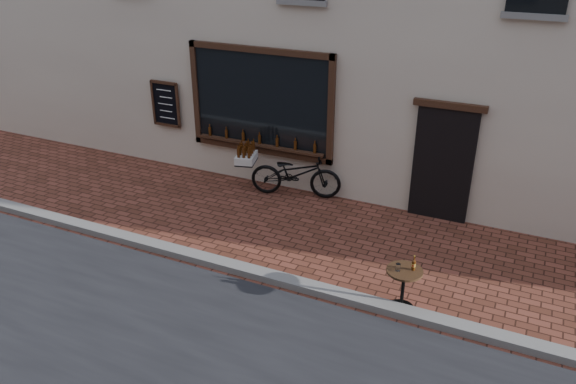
% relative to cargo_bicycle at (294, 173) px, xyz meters
% --- Properties ---
extents(ground, '(90.00, 90.00, 0.00)m').
position_rel_cargo_bicycle_xyz_m(ground, '(1.02, -3.19, -0.51)').
color(ground, '#4E2619').
rests_on(ground, ground).
extents(kerb, '(90.00, 0.25, 0.12)m').
position_rel_cargo_bicycle_xyz_m(kerb, '(1.02, -2.99, -0.45)').
color(kerb, slate).
rests_on(kerb, ground).
extents(cargo_bicycle, '(2.26, 1.13, 1.06)m').
position_rel_cargo_bicycle_xyz_m(cargo_bicycle, '(0.00, 0.00, 0.00)').
color(cargo_bicycle, black).
rests_on(cargo_bicycle, ground).
extents(bistro_table, '(0.53, 0.53, 0.91)m').
position_rel_cargo_bicycle_xyz_m(bistro_table, '(3.03, -2.84, -0.02)').
color(bistro_table, black).
rests_on(bistro_table, ground).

